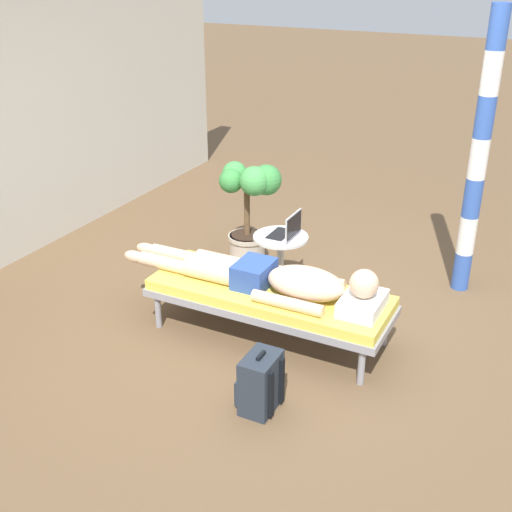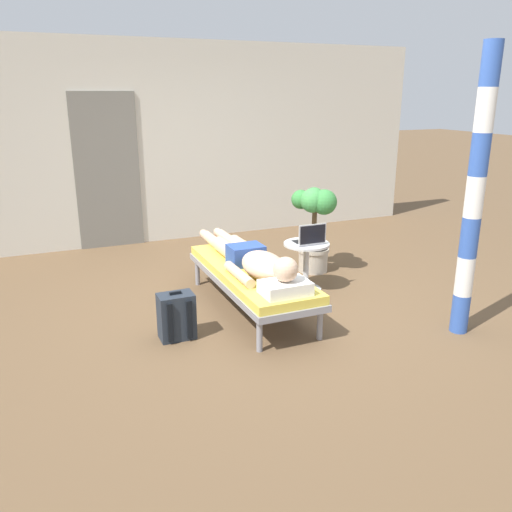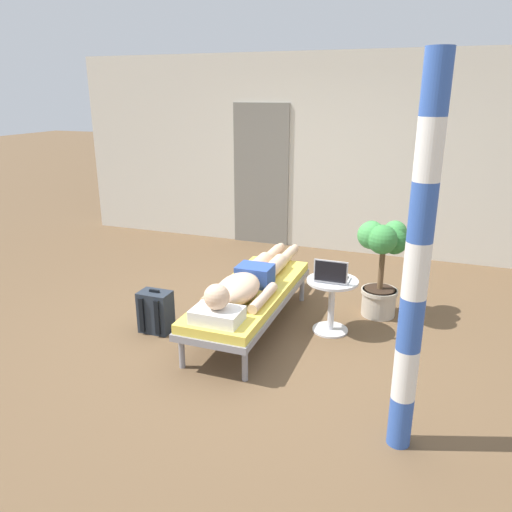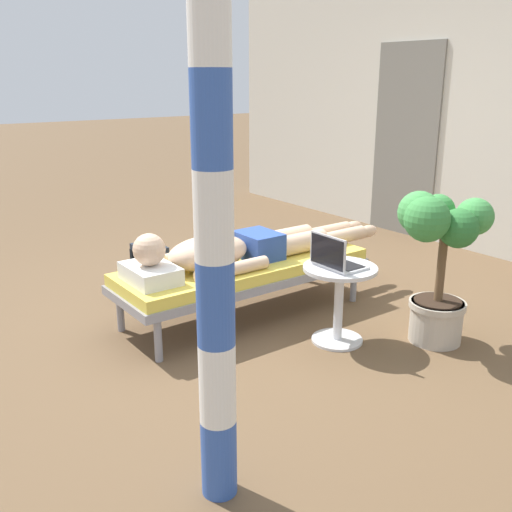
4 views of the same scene
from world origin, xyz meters
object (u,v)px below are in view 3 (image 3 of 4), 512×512
(lounge_chair, at_px, (250,296))
(porch_post, at_px, (416,270))
(person_reclining, at_px, (248,282))
(side_table, at_px, (332,296))
(laptop, at_px, (332,276))
(backpack, at_px, (156,312))
(potted_plant, at_px, (381,258))

(lounge_chair, xyz_separation_m, porch_post, (1.49, -1.19, 0.86))
(lounge_chair, xyz_separation_m, person_reclining, (-0.00, -0.06, 0.17))
(porch_post, bearing_deg, side_table, 118.06)
(porch_post, bearing_deg, laptop, 118.94)
(lounge_chair, distance_m, person_reclining, 0.18)
(lounge_chair, height_order, backpack, backpack)
(side_table, relative_size, laptop, 1.69)
(side_table, distance_m, porch_post, 1.83)
(laptop, distance_m, potted_plant, 0.67)
(person_reclining, bearing_deg, lounge_chair, 90.00)
(person_reclining, distance_m, backpack, 0.93)
(person_reclining, bearing_deg, backpack, -161.65)
(side_table, height_order, laptop, laptop)
(person_reclining, height_order, backpack, person_reclining)
(laptop, height_order, backpack, laptop)
(side_table, xyz_separation_m, laptop, (0.00, -0.05, 0.23))
(potted_plant, bearing_deg, person_reclining, -144.26)
(laptop, distance_m, porch_post, 1.70)
(lounge_chair, distance_m, potted_plant, 1.36)
(backpack, height_order, porch_post, porch_post)
(lounge_chair, xyz_separation_m, laptop, (0.73, 0.19, 0.24))
(lounge_chair, bearing_deg, side_table, 18.22)
(lounge_chair, relative_size, backpack, 4.48)
(backpack, bearing_deg, laptop, 18.62)
(person_reclining, xyz_separation_m, backpack, (-0.83, -0.28, -0.32))
(lounge_chair, bearing_deg, person_reclining, -90.00)
(side_table, xyz_separation_m, backpack, (-1.56, -0.58, -0.16))
(lounge_chair, distance_m, porch_post, 2.09)
(lounge_chair, distance_m, laptop, 0.79)
(person_reclining, relative_size, laptop, 7.00)
(side_table, relative_size, backpack, 1.23)
(lounge_chair, xyz_separation_m, backpack, (-0.83, -0.34, -0.15))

